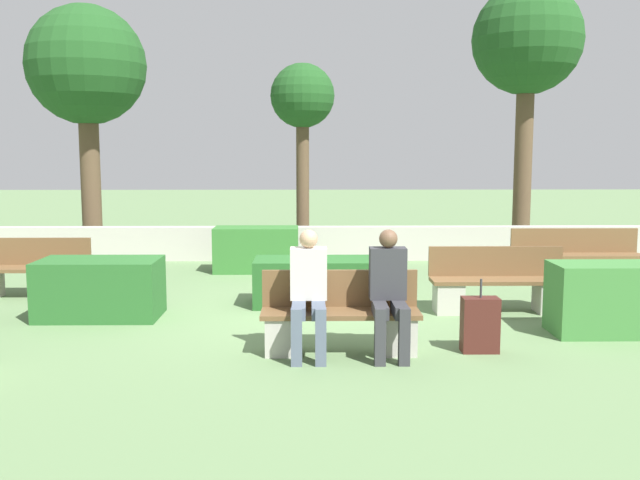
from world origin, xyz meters
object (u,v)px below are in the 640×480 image
(bench_back, at_px, (577,261))
(tree_leftmost, at_px, (86,69))
(bench_right_side, at_px, (30,276))
(person_seated_man, at_px, (389,288))
(suitcase, at_px, (480,325))
(person_seated_woman, at_px, (309,288))
(tree_center_left, at_px, (302,103))
(bench_front, at_px, (340,323))
(bench_left_side, at_px, (499,288))
(tree_center_right, at_px, (527,44))

(bench_back, relative_size, tree_leftmost, 0.41)
(bench_right_side, bearing_deg, person_seated_man, -37.69)
(bench_right_side, height_order, suitcase, bench_right_side)
(person_seated_woman, bearing_deg, tree_center_left, 91.00)
(bench_front, height_order, person_seated_man, person_seated_man)
(bench_front, xyz_separation_m, tree_center_left, (-0.47, 7.59, 2.79))
(bench_front, height_order, person_seated_woman, person_seated_woman)
(bench_back, bearing_deg, tree_center_left, 153.06)
(bench_right_side, distance_m, person_seated_man, 5.78)
(suitcase, height_order, tree_center_left, tree_center_left)
(bench_right_side, bearing_deg, person_seated_woman, -42.64)
(person_seated_woman, bearing_deg, bench_right_side, 143.09)
(bench_left_side, bearing_deg, suitcase, -106.29)
(tree_center_left, bearing_deg, bench_front, -86.46)
(bench_back, height_order, person_seated_man, person_seated_man)
(suitcase, height_order, tree_center_right, tree_center_right)
(bench_left_side, relative_size, tree_leftmost, 0.35)
(bench_left_side, bearing_deg, person_seated_man, -125.90)
(bench_back, bearing_deg, tree_leftmost, 168.27)
(tree_center_right, bearing_deg, suitcase, -109.15)
(bench_left_side, height_order, bench_right_side, same)
(person_seated_man, bearing_deg, bench_left_side, 50.14)
(tree_leftmost, bearing_deg, bench_right_side, -83.46)
(person_seated_woman, relative_size, tree_center_left, 0.33)
(suitcase, relative_size, tree_leftmost, 0.15)
(person_seated_woman, distance_m, tree_center_right, 10.30)
(bench_back, relative_size, tree_center_right, 0.37)
(bench_right_side, relative_size, suitcase, 2.14)
(bench_back, height_order, tree_center_left, tree_center_left)
(suitcase, bearing_deg, bench_right_side, 153.49)
(bench_left_side, distance_m, tree_leftmost, 9.93)
(bench_front, distance_m, tree_center_right, 10.19)
(bench_front, xyz_separation_m, suitcase, (1.48, -0.02, -0.02))
(suitcase, bearing_deg, tree_leftmost, 129.36)
(bench_right_side, bearing_deg, tree_leftmost, 90.81)
(tree_center_left, bearing_deg, person_seated_man, -82.90)
(suitcase, bearing_deg, person_seated_woman, -176.16)
(person_seated_man, distance_m, tree_center_right, 9.95)
(tree_center_right, bearing_deg, tree_center_left, -172.04)
(bench_left_side, xyz_separation_m, person_seated_woman, (-2.51, -2.01, 0.39))
(person_seated_woman, relative_size, tree_leftmost, 0.26)
(bench_front, bearing_deg, bench_right_side, 146.49)
(bench_front, bearing_deg, person_seated_woman, -157.33)
(bench_front, relative_size, person_seated_man, 1.27)
(bench_left_side, height_order, bench_back, same)
(bench_front, height_order, bench_right_side, same)
(tree_center_left, bearing_deg, person_seated_woman, -89.00)
(tree_center_left, bearing_deg, bench_right_side, -130.02)
(bench_left_side, relative_size, tree_center_left, 0.46)
(bench_right_side, xyz_separation_m, person_seated_man, (4.89, -3.05, 0.40))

